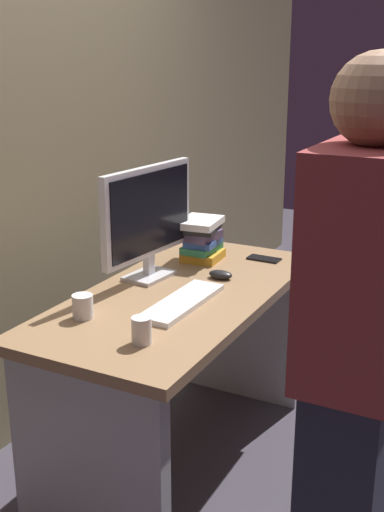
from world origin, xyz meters
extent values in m
plane|color=#3D3842|center=(0.00, 0.00, 0.00)|extent=(9.00, 9.00, 0.00)
cube|color=#8C7F5B|center=(0.00, 0.77, 1.50)|extent=(6.40, 0.10, 3.00)
cube|color=#93704C|center=(0.00, 0.00, 0.73)|extent=(1.38, 0.66, 0.04)
cube|color=#B2B2B7|center=(-0.63, 0.00, 0.36)|extent=(0.06, 0.58, 0.71)
cube|color=#B2B2B7|center=(0.63, 0.00, 0.36)|extent=(0.06, 0.58, 0.71)
cylinder|color=black|center=(-0.05, -0.81, 0.23)|extent=(0.05, 0.05, 0.39)
cube|color=#33384C|center=(-0.05, -0.62, 0.72)|extent=(0.40, 0.06, 0.44)
cube|color=#262838|center=(-0.54, -0.80, 0.42)|extent=(0.34, 0.20, 0.85)
cube|color=maroon|center=(-0.54, -0.80, 1.14)|extent=(0.40, 0.24, 0.58)
sphere|color=#A57A5B|center=(-0.54, -0.80, 1.53)|extent=(0.22, 0.22, 0.22)
cube|color=silver|center=(0.08, 0.19, 0.76)|extent=(0.21, 0.16, 0.02)
cube|color=silver|center=(0.08, 0.19, 0.81)|extent=(0.04, 0.03, 0.08)
cube|color=silver|center=(0.08, 0.19, 1.03)|extent=(0.54, 0.09, 0.36)
cube|color=black|center=(0.08, 0.17, 1.03)|extent=(0.49, 0.06, 0.32)
cube|color=white|center=(-0.12, -0.07, 0.76)|extent=(0.43, 0.14, 0.02)
ellipsoid|color=black|center=(0.21, -0.07, 0.77)|extent=(0.06, 0.10, 0.03)
cylinder|color=silver|center=(-0.47, -0.11, 0.79)|extent=(0.06, 0.06, 0.09)
cylinder|color=silver|center=(-0.38, 0.18, 0.79)|extent=(0.07, 0.07, 0.08)
cube|color=gold|center=(0.40, 0.10, 0.77)|extent=(0.18, 0.17, 0.04)
cube|color=#338C59|center=(0.40, 0.11, 0.80)|extent=(0.19, 0.13, 0.03)
cube|color=#3359A5|center=(0.39, 0.10, 0.83)|extent=(0.18, 0.14, 0.03)
cube|color=#594C72|center=(0.38, 0.11, 0.87)|extent=(0.18, 0.17, 0.04)
cube|color=black|center=(0.38, 0.10, 0.90)|extent=(0.22, 0.16, 0.02)
cube|color=white|center=(0.39, 0.11, 0.92)|extent=(0.23, 0.18, 0.03)
cube|color=black|center=(0.52, -0.14, 0.75)|extent=(0.07, 0.15, 0.01)
camera|label=1|loc=(-2.07, -1.12, 1.64)|focal=45.81mm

